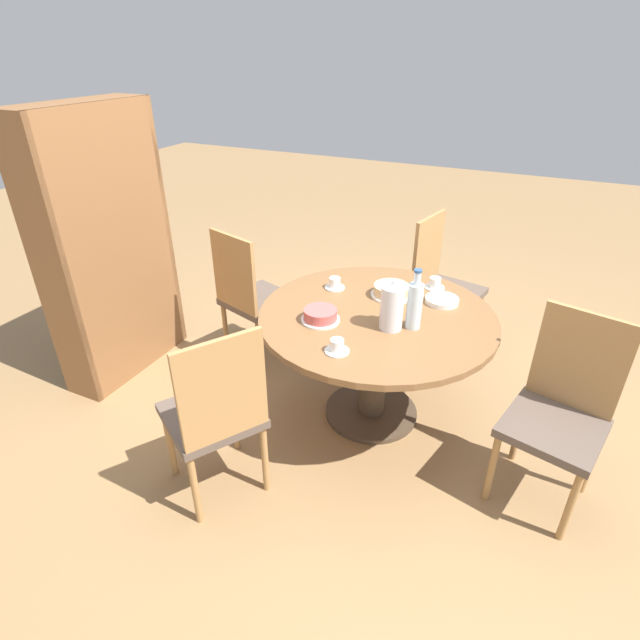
% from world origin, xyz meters
% --- Properties ---
extents(ground_plane, '(14.00, 14.00, 0.00)m').
position_xyz_m(ground_plane, '(0.00, 0.00, 0.00)').
color(ground_plane, '#937047').
extents(dining_table, '(1.31, 1.31, 0.70)m').
position_xyz_m(dining_table, '(0.00, 0.00, 0.55)').
color(dining_table, '#473828').
rests_on(dining_table, ground_plane).
extents(chair_a, '(0.51, 0.51, 0.97)m').
position_xyz_m(chair_a, '(-0.18, -0.98, 0.51)').
color(chair_a, '#A87A47').
rests_on(chair_a, ground_plane).
extents(chair_b, '(0.50, 0.50, 0.97)m').
position_xyz_m(chair_b, '(0.99, -0.15, 0.51)').
color(chair_b, '#A87A47').
rests_on(chair_b, ground_plane).
extents(chair_c, '(0.53, 0.53, 0.97)m').
position_xyz_m(chair_c, '(0.23, 0.97, 0.51)').
color(chair_c, '#A87A47').
rests_on(chair_c, ground_plane).
extents(chair_d, '(0.58, 0.58, 0.97)m').
position_xyz_m(chair_d, '(-0.88, 0.47, 0.51)').
color(chair_d, '#A87A47').
rests_on(chair_d, ground_plane).
extents(bookshelf, '(0.88, 0.28, 1.72)m').
position_xyz_m(bookshelf, '(-0.20, 1.72, 0.84)').
color(bookshelf, brown).
rests_on(bookshelf, ground_plane).
extents(coffee_pot, '(0.12, 0.12, 0.27)m').
position_xyz_m(coffee_pot, '(-0.12, -0.11, 0.83)').
color(coffee_pot, silver).
rests_on(coffee_pot, dining_table).
extents(water_bottle, '(0.08, 0.08, 0.33)m').
position_xyz_m(water_bottle, '(-0.06, -0.21, 0.83)').
color(water_bottle, silver).
rests_on(water_bottle, dining_table).
extents(cake_main, '(0.24, 0.24, 0.07)m').
position_xyz_m(cake_main, '(0.24, -0.00, 0.73)').
color(cake_main, white).
rests_on(cake_main, dining_table).
extents(cake_second, '(0.21, 0.21, 0.07)m').
position_xyz_m(cake_second, '(-0.20, 0.25, 0.73)').
color(cake_second, white).
rests_on(cake_second, dining_table).
extents(cup_a, '(0.12, 0.12, 0.07)m').
position_xyz_m(cup_a, '(0.46, -0.20, 0.73)').
color(cup_a, silver).
rests_on(cup_a, dining_table).
extents(cup_b, '(0.12, 0.12, 0.07)m').
position_xyz_m(cup_b, '(-0.45, 0.05, 0.73)').
color(cup_b, silver).
rests_on(cup_b, dining_table).
extents(cup_c, '(0.12, 0.12, 0.07)m').
position_xyz_m(cup_c, '(0.20, 0.34, 0.73)').
color(cup_c, silver).
rests_on(cup_c, dining_table).
extents(plate_stack, '(0.19, 0.19, 0.03)m').
position_xyz_m(plate_stack, '(0.28, -0.29, 0.72)').
color(plate_stack, white).
rests_on(plate_stack, dining_table).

